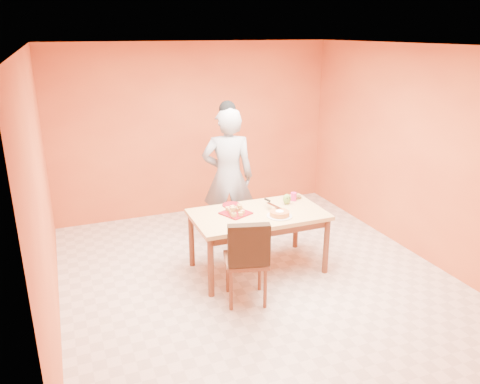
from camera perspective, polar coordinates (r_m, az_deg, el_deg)
name	(u,v)px	position (r m, az deg, el deg)	size (l,w,h in m)	color
floor	(257,279)	(5.77, 2.11, -10.49)	(5.00, 5.00, 0.00)	beige
ceiling	(260,46)	(5.02, 2.50, 17.40)	(5.00, 5.00, 0.00)	white
wall_back	(195,130)	(7.52, -5.46, 7.55)	(4.50, 4.50, 0.00)	#D76431
wall_left	(42,197)	(4.83, -22.97, -0.55)	(5.00, 5.00, 0.00)	#D76431
wall_right	(419,153)	(6.45, 20.97, 4.41)	(5.00, 5.00, 0.00)	#D76431
dining_table	(258,220)	(5.70, 2.22, -3.42)	(1.60, 0.90, 0.76)	tan
dining_chair	(247,258)	(5.10, 0.83, -8.11)	(0.57, 0.63, 1.00)	brown
pastry_pile	(236,209)	(5.60, -0.53, -2.09)	(0.27, 0.27, 0.09)	tan
person	(228,177)	(6.36, -1.47, 1.80)	(0.70, 0.46, 1.91)	gray
pastry_platter	(236,213)	(5.62, -0.52, -2.59)	(0.30, 0.30, 0.02)	maroon
red_dinner_plate	(232,205)	(5.89, -1.04, -1.59)	(0.23, 0.23, 0.01)	maroon
white_cake_plate	(279,216)	(5.56, 4.83, -2.93)	(0.30, 0.30, 0.01)	silver
sponge_cake	(279,213)	(5.55, 4.84, -2.63)	(0.23, 0.23, 0.05)	orange
cake_server	(274,206)	(5.69, 4.14, -1.67)	(0.05, 0.26, 0.01)	silver
egg_ornament	(287,199)	(5.94, 5.74, -0.87)	(0.11, 0.09, 0.13)	olive
magenta_glass	(294,197)	(6.08, 6.55, -0.56)	(0.07, 0.07, 0.11)	#D8206A
checker_tin	(297,197)	(6.18, 6.97, -0.62)	(0.11, 0.11, 0.03)	black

